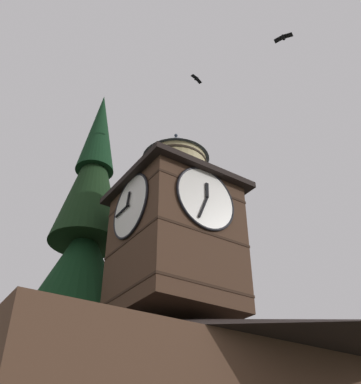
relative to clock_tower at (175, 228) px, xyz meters
name	(u,v)px	position (x,y,z in m)	size (l,w,h in m)	color
clock_tower	(175,228)	(0.00, 0.00, 0.00)	(4.75, 4.75, 8.62)	#4C3323
pine_tree_behind	(79,289)	(2.00, -4.52, -1.57)	(6.28, 6.28, 19.76)	#473323
moon	(109,346)	(-15.21, -37.85, 5.19)	(2.31, 2.31, 2.31)	silver
flying_bird_high	(196,79)	(-1.10, 0.24, 9.07)	(0.76, 0.37, 0.14)	black
flying_bird_low	(283,37)	(-1.15, 5.97, 6.24)	(0.52, 0.75, 0.16)	black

